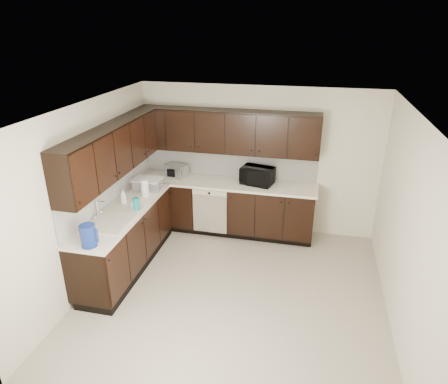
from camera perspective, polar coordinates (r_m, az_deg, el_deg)
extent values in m
plane|color=#ABA08D|center=(5.64, 1.36, -14.25)|extent=(4.00, 4.00, 0.00)
plane|color=white|center=(4.57, 1.65, 11.49)|extent=(4.00, 4.00, 0.00)
cube|color=beige|center=(6.80, 4.88, 4.49)|extent=(4.00, 0.02, 2.50)
cube|color=beige|center=(5.68, -18.70, -0.63)|extent=(0.02, 4.00, 2.50)
cube|color=beige|center=(5.02, 24.53, -4.75)|extent=(0.02, 4.00, 2.50)
cube|color=beige|center=(3.35, -5.72, -17.56)|extent=(4.00, 0.02, 2.50)
cube|color=black|center=(6.91, 0.18, -2.27)|extent=(3.00, 0.60, 0.90)
cube|color=black|center=(6.12, -13.90, -6.64)|extent=(0.60, 2.20, 0.90)
cube|color=black|center=(7.12, 0.23, -5.08)|extent=(3.00, 0.54, 0.10)
cube|color=black|center=(6.31, -13.31, -9.83)|extent=(0.54, 2.20, 0.10)
cube|color=silver|center=(6.72, 0.19, 1.34)|extent=(3.03, 0.63, 0.04)
cube|color=silver|center=(5.90, -14.34, -2.68)|extent=(0.63, 2.23, 0.04)
cube|color=white|center=(6.90, 0.72, 4.22)|extent=(3.00, 0.02, 0.48)
cube|color=white|center=(6.17, -15.74, 0.96)|extent=(0.02, 2.80, 0.48)
cube|color=black|center=(6.58, 0.46, 8.65)|extent=(3.00, 0.33, 0.70)
cube|color=black|center=(5.77, -15.78, 5.65)|extent=(0.33, 2.47, 0.70)
cube|color=beige|center=(6.68, -2.04, -2.77)|extent=(0.58, 0.02, 0.78)
cube|color=beige|center=(6.53, -2.10, -0.11)|extent=(0.58, 0.03, 0.08)
cylinder|color=black|center=(6.52, -2.13, -0.16)|extent=(0.04, 0.02, 0.04)
cube|color=beige|center=(5.65, -15.52, -3.76)|extent=(0.54, 0.82, 0.03)
cube|color=beige|center=(5.53, -16.37, -5.45)|extent=(0.42, 0.34, 0.16)
cube|color=beige|center=(5.84, -14.54, -3.65)|extent=(0.42, 0.34, 0.16)
cylinder|color=silver|center=(5.70, -17.61, -2.38)|extent=(0.03, 0.03, 0.26)
cylinder|color=silver|center=(5.63, -17.31, -1.33)|extent=(0.14, 0.02, 0.02)
cylinder|color=#B2B2B7|center=(5.52, -16.41, -5.18)|extent=(0.20, 0.20, 0.10)
imported|color=black|center=(6.60, 4.76, 2.33)|extent=(0.58, 0.46, 0.29)
imported|color=gray|center=(5.84, -12.68, -1.58)|extent=(0.11, 0.11, 0.18)
imported|color=gray|center=(6.03, -14.19, -0.62)|extent=(0.12, 0.12, 0.24)
cube|color=#B7B7B9|center=(6.95, -6.74, 3.03)|extent=(0.40, 0.35, 0.21)
cube|color=silver|center=(6.51, -10.86, 1.14)|extent=(0.48, 0.39, 0.17)
cylinder|color=navy|center=(5.04, -18.83, -5.93)|extent=(0.20, 0.20, 0.28)
cylinder|color=#0B8080|center=(5.78, -12.41, -1.76)|extent=(0.10, 0.10, 0.20)
cylinder|color=white|center=(6.23, -11.24, 0.59)|extent=(0.12, 0.12, 0.27)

